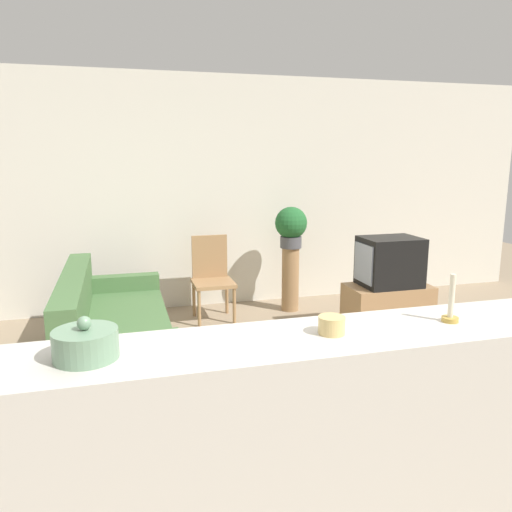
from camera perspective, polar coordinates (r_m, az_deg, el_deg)
name	(u,v)px	position (r m, az deg, el deg)	size (l,w,h in m)	color
ground_plane	(270,478)	(3.09, 1.64, -23.99)	(14.00, 14.00, 0.00)	gray
wall_back	(184,194)	(5.90, -8.19, 7.06)	(9.00, 0.06, 2.70)	beige
couch	(112,333)	(4.55, -16.18, -8.40)	(0.87, 1.98, 0.81)	#476B3D
tv_stand	(387,311)	(5.18, 14.76, -6.08)	(0.82, 0.45, 0.53)	#9E754C
television	(389,262)	(5.05, 14.99, -0.63)	(0.57, 0.43, 0.48)	black
wooden_chair	(212,274)	(5.53, -5.08, -2.11)	(0.44, 0.44, 0.92)	#9E754C
plant_stand	(290,279)	(5.83, 3.94, -2.65)	(0.20, 0.20, 0.75)	#9E754C
potted_plant	(291,226)	(5.71, 4.03, 3.49)	(0.37, 0.37, 0.47)	#4C4C51
foreground_counter	(319,460)	(2.24, 7.27, -22.15)	(2.62, 0.44, 1.10)	beige
decorative_bowl	(86,344)	(1.84, -18.89, -9.47)	(0.22, 0.22, 0.15)	gray
candle_jar	(332,325)	(2.00, 8.63, -7.81)	(0.11, 0.11, 0.07)	tan
candlestick	(451,307)	(2.26, 21.38, -5.46)	(0.07, 0.07, 0.21)	#B7933D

